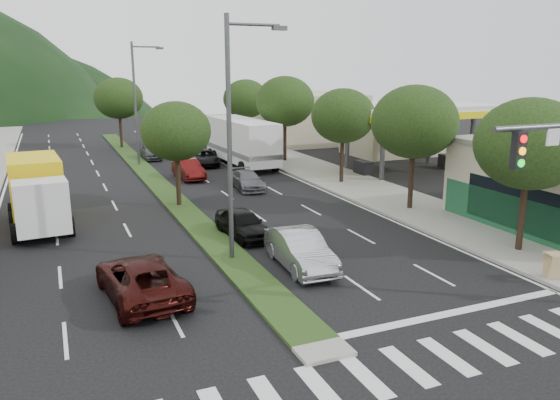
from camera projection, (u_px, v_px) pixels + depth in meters
name	position (u px, v px, depth m)	size (l,w,h in m)	color
ground	(316.00, 345.00, 16.05)	(160.00, 160.00, 0.00)	black
sidewalk_right	(316.00, 170.00, 43.14)	(5.00, 90.00, 0.15)	gray
median	(150.00, 175.00, 41.09)	(1.60, 56.00, 0.12)	#223714
crosswalk	(351.00, 380.00, 14.26)	(19.00, 2.20, 0.01)	silver
gas_canopy	(410.00, 112.00, 41.84)	(12.20, 8.20, 5.25)	silver
bldg_right_far	(296.00, 116.00, 62.20)	(10.00, 16.00, 5.20)	#BEB497
tree_r_a	(530.00, 144.00, 23.04)	(4.60, 4.60, 6.63)	black
tree_r_b	(414.00, 122.00, 30.15)	(4.80, 4.80, 6.94)	black
tree_r_c	(343.00, 116.00, 37.37)	(4.40, 4.40, 6.48)	black
tree_r_d	(285.00, 101.00, 46.22)	(5.00, 5.00, 7.17)	black
tree_r_e	(246.00, 99.00, 55.24)	(4.60, 4.60, 6.71)	black
tree_med_near	(176.00, 131.00, 31.11)	(4.00, 4.00, 6.02)	black
tree_med_far	(119.00, 98.00, 54.24)	(4.80, 4.80, 6.94)	black
streetlight_near	(234.00, 128.00, 21.97)	(2.60, 0.25, 10.00)	#47494C
streetlight_mid	(138.00, 98.00, 44.34)	(2.60, 0.25, 10.00)	#47494C
sedan_silver	(300.00, 250.00, 22.15)	(1.61, 4.63, 1.52)	#ACAEB4
suv_maroon	(141.00, 278.00, 19.20)	(2.43, 5.28, 1.47)	black
car_queue_a	(243.00, 223.00, 26.17)	(1.61, 4.01, 1.37)	black
car_queue_b	(247.00, 180.00, 36.66)	(1.69, 4.15, 1.20)	#57575C
car_queue_c	(189.00, 169.00, 40.05)	(1.49, 4.28, 1.41)	#4E0D0D
car_queue_d	(204.00, 158.00, 45.51)	(2.13, 4.62, 1.29)	black
car_queue_e	(151.00, 152.00, 48.63)	(1.52, 3.78, 1.29)	#55555B
box_truck	(37.00, 195.00, 27.84)	(3.17, 7.22, 3.48)	silver
motorhome	(241.00, 141.00, 45.27)	(3.55, 10.09, 3.82)	white
a_frame_sign	(554.00, 263.00, 20.65)	(0.77, 0.83, 1.35)	tan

